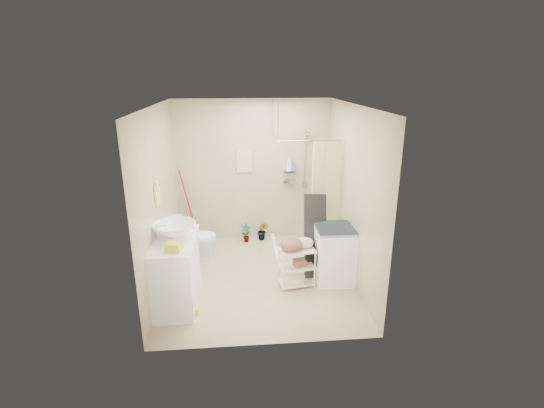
{
  "coord_description": "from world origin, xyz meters",
  "views": [
    {
      "loc": [
        -0.28,
        -5.44,
        3.01
      ],
      "look_at": [
        0.23,
        0.25,
        1.11
      ],
      "focal_mm": 26.0,
      "sensor_mm": 36.0,
      "label": 1
    }
  ],
  "objects_px": {
    "vanity": "(175,272)",
    "washing_machine": "(334,254)",
    "toilet": "(194,238)",
    "laundry_rack": "(297,264)"
  },
  "relations": [
    {
      "from": "vanity",
      "to": "washing_machine",
      "type": "bearing_deg",
      "value": 11.55
    },
    {
      "from": "vanity",
      "to": "toilet",
      "type": "bearing_deg",
      "value": 85.28
    },
    {
      "from": "vanity",
      "to": "washing_machine",
      "type": "xyz_separation_m",
      "value": [
        2.3,
        0.46,
        -0.04
      ]
    },
    {
      "from": "toilet",
      "to": "laundry_rack",
      "type": "xyz_separation_m",
      "value": [
        1.59,
        -1.03,
        -0.03
      ]
    },
    {
      "from": "vanity",
      "to": "washing_machine",
      "type": "height_order",
      "value": "vanity"
    },
    {
      "from": "toilet",
      "to": "washing_machine",
      "type": "height_order",
      "value": "washing_machine"
    },
    {
      "from": "toilet",
      "to": "washing_machine",
      "type": "xyz_separation_m",
      "value": [
        2.18,
        -0.91,
        0.05
      ]
    },
    {
      "from": "toilet",
      "to": "washing_machine",
      "type": "relative_size",
      "value": 0.89
    },
    {
      "from": "toilet",
      "to": "washing_machine",
      "type": "distance_m",
      "value": 2.36
    },
    {
      "from": "toilet",
      "to": "laundry_rack",
      "type": "distance_m",
      "value": 1.89
    }
  ]
}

